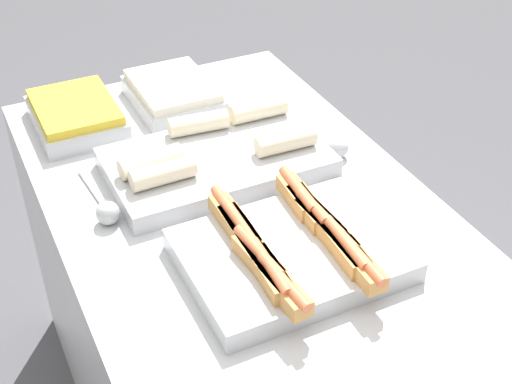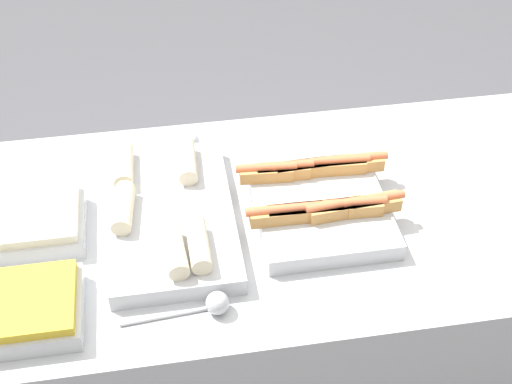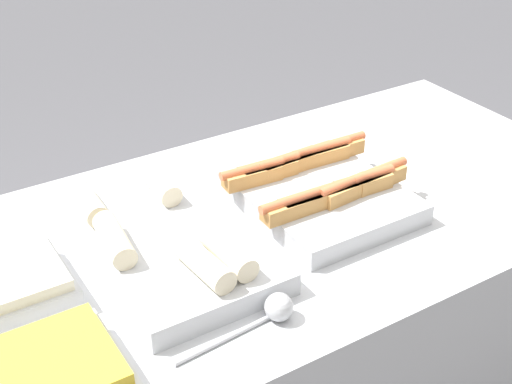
{
  "view_description": "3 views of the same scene",
  "coord_description": "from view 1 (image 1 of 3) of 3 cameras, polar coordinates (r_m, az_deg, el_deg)",
  "views": [
    {
      "loc": [
        1.07,
        -0.55,
        1.88
      ],
      "look_at": [
        -0.07,
        0.0,
        0.95
      ],
      "focal_mm": 50.0,
      "sensor_mm": 36.0,
      "label": 1
    },
    {
      "loc": [
        -0.28,
        -1.34,
        2.17
      ],
      "look_at": [
        -0.07,
        0.0,
        0.95
      ],
      "focal_mm": 50.0,
      "sensor_mm": 36.0,
      "label": 2
    },
    {
      "loc": [
        -0.78,
        -1.15,
        1.78
      ],
      "look_at": [
        -0.07,
        0.0,
        0.95
      ],
      "focal_mm": 50.0,
      "sensor_mm": 36.0,
      "label": 3
    }
  ],
  "objects": [
    {
      "name": "counter",
      "position": [
        1.88,
        0.92,
        -13.92
      ],
      "size": [
        1.71,
        0.86,
        0.87
      ],
      "color": "#B7BABF",
      "rests_on": "ground_plane"
    },
    {
      "name": "tray_hotdogs",
      "position": [
        1.48,
        2.8,
        -4.62
      ],
      "size": [
        0.41,
        0.44,
        0.1
      ],
      "color": "#B7BABF",
      "rests_on": "counter"
    },
    {
      "name": "tray_wraps",
      "position": [
        1.76,
        -3.21,
        2.71
      ],
      "size": [
        0.32,
        0.53,
        0.1
      ],
      "color": "#B7BABF",
      "rests_on": "counter"
    },
    {
      "name": "tray_side_front",
      "position": [
        2.0,
        -14.21,
        5.97
      ],
      "size": [
        0.29,
        0.22,
        0.07
      ],
      "color": "#B7BABF",
      "rests_on": "counter"
    },
    {
      "name": "tray_side_back",
      "position": [
        2.06,
        -6.65,
        7.82
      ],
      "size": [
        0.29,
        0.22,
        0.07
      ],
      "color": "#B7BABF",
      "rests_on": "counter"
    },
    {
      "name": "serving_spoon_near",
      "position": [
        1.64,
        -11.9,
        -1.48
      ],
      "size": [
        0.25,
        0.06,
        0.06
      ],
      "color": "#B2B5BA",
      "rests_on": "counter"
    },
    {
      "name": "serving_spoon_far",
      "position": [
        1.84,
        6.38,
        3.65
      ],
      "size": [
        0.24,
        0.06,
        0.06
      ],
      "color": "#B2B5BA",
      "rests_on": "counter"
    }
  ]
}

